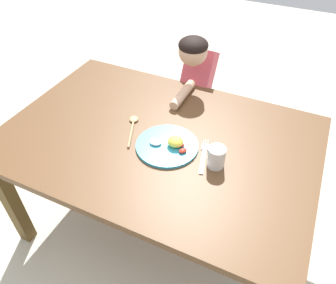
{
  "coord_description": "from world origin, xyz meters",
  "views": [
    {
      "loc": [
        0.52,
        -1.01,
        1.66
      ],
      "look_at": [
        0.07,
        -0.04,
        0.7
      ],
      "focal_mm": 34.76,
      "sensor_mm": 36.0,
      "label": 1
    }
  ],
  "objects_px": {
    "spoon": "(133,125)",
    "person": "(196,100)",
    "plate": "(168,145)",
    "fork": "(204,156)",
    "drinking_cup": "(216,157)"
  },
  "relations": [
    {
      "from": "spoon",
      "to": "drinking_cup",
      "type": "bearing_deg",
      "value": -122.71
    },
    {
      "from": "plate",
      "to": "fork",
      "type": "relative_size",
      "value": 1.31
    },
    {
      "from": "spoon",
      "to": "person",
      "type": "xyz_separation_m",
      "value": [
        0.12,
        0.54,
        -0.16
      ]
    },
    {
      "from": "plate",
      "to": "drinking_cup",
      "type": "relative_size",
      "value": 2.97
    },
    {
      "from": "spoon",
      "to": "person",
      "type": "height_order",
      "value": "person"
    },
    {
      "from": "fork",
      "to": "drinking_cup",
      "type": "bearing_deg",
      "value": -126.6
    },
    {
      "from": "fork",
      "to": "person",
      "type": "bearing_deg",
      "value": 8.89
    },
    {
      "from": "drinking_cup",
      "to": "fork",
      "type": "bearing_deg",
      "value": 157.83
    },
    {
      "from": "fork",
      "to": "spoon",
      "type": "height_order",
      "value": "spoon"
    },
    {
      "from": "drinking_cup",
      "to": "person",
      "type": "distance_m",
      "value": 0.73
    },
    {
      "from": "fork",
      "to": "drinking_cup",
      "type": "height_order",
      "value": "drinking_cup"
    },
    {
      "from": "spoon",
      "to": "drinking_cup",
      "type": "distance_m",
      "value": 0.45
    },
    {
      "from": "fork",
      "to": "person",
      "type": "distance_m",
      "value": 0.67
    },
    {
      "from": "spoon",
      "to": "person",
      "type": "bearing_deg",
      "value": -35.38
    },
    {
      "from": "fork",
      "to": "drinking_cup",
      "type": "distance_m",
      "value": 0.08
    }
  ]
}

